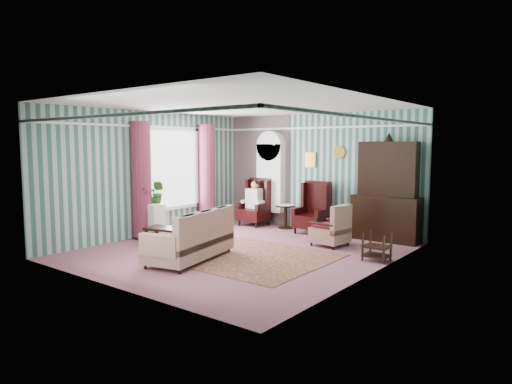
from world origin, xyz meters
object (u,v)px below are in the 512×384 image
Objects in this scene: dresser_hutch at (387,188)px; wingback_right at (311,208)px; sofa at (190,234)px; round_side_table at (286,217)px; wingback_left at (254,202)px; plant_stand at (152,221)px; seated_woman at (254,203)px; nest_table at (377,246)px; bookcase at (271,183)px; coffee_table at (168,236)px; floral_armchair at (330,221)px.

wingback_right is at bearing -171.23° from dresser_hutch.
round_side_table is at bearing -5.96° from sofa.
wingback_left reaches higher than plant_stand.
dresser_hutch is 2.00× the size of seated_woman.
round_side_table is 0.75× the size of plant_stand.
nest_table is (3.17, -1.70, -0.03)m from round_side_table.
bookcase is at bearing 153.08° from nest_table.
coffee_table is at bearing 52.00° from sofa.
wingback_right is 1.75m from seated_woman.
wingback_right is at bearing 0.00° from seated_woman.
dresser_hutch is 4.51m from sofa.
nest_table is (2.32, -1.55, -0.35)m from wingback_right.
dresser_hutch is 4.88m from coffee_table.
bookcase reaches higher than sofa.
coffee_table is (-1.76, -2.97, -0.44)m from wingback_right.
sofa reaches higher than round_side_table.
floral_armchair reaches higher than plant_stand.
floral_armchair is (3.57, 1.80, 0.13)m from plant_stand.
plant_stand is 0.42× the size of sofa.
floral_armchair is at bearing -41.04° from sofa.
wingback_left reaches higher than nest_table.
wingback_right is 0.92m from round_side_table.
wingback_left is 1.00× the size of wingback_right.
bookcase reaches higher than coffee_table.
bookcase is 2.34× the size of coffee_table.
round_side_table is (0.90, 0.15, -0.29)m from seated_woman.
plant_stand is (-0.80, -2.75, -0.22)m from wingback_left.
dresser_hutch reaches higher than plant_stand.
round_side_table is at bearing 59.62° from plant_stand.
seated_woman reaches higher than coffee_table.
coffee_table is (-0.01, -2.97, -0.44)m from wingback_left.
seated_woman is at bearing 7.77° from sofa.
sofa is 1.79× the size of floral_armchair.
dresser_hutch reaches higher than bookcase.
round_side_table is 0.56× the size of floral_armchair.
wingback_left is at bearing 73.78° from plant_stand.
bookcase is at bearing 68.06° from floral_armchair.
wingback_left is 3.84m from sofa.
wingback_right is at bearing 146.25° from nest_table.
wingback_right is at bearing -10.01° from round_side_table.
dresser_hutch is at bearing 8.77° from wingback_right.
wingback_right is (1.75, 0.00, 0.00)m from wingback_left.
seated_woman is 4.37m from nest_table.
round_side_table reaches higher than nest_table.
wingback_left is at bearing 0.00° from seated_woman.
bookcase is 4.37m from nest_table.
nest_table is at bearing -108.82° from floral_armchair.
dresser_hutch is 3.56m from seated_woman.
dresser_hutch is at bearing 107.39° from nest_table.
sofa is (1.31, -3.61, -0.11)m from seated_woman.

